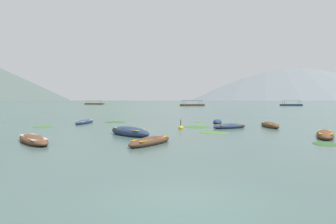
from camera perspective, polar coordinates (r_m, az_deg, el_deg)
name	(u,v)px	position (r m, az deg, el deg)	size (l,w,h in m)	color
ground_plane	(160,100)	(1506.61, -1.69, 2.50)	(6000.00, 6000.00, 0.00)	#425B56
mountain_2	(110,78)	(1529.82, -12.33, 7.11)	(825.19, 825.19, 248.88)	#56665B
mountain_3	(267,68)	(1422.69, 20.38, 8.69)	(1043.04, 1043.04, 315.25)	slate
rowboat_0	(150,141)	(15.43, -3.78, -6.24)	(2.91, 3.53, 0.54)	#4C3323
rowboat_1	(33,140)	(17.87, -26.77, -5.29)	(3.71, 4.22, 0.55)	brown
rowboat_2	(217,122)	(29.66, 10.47, -2.05)	(1.45, 3.18, 0.51)	navy
rowboat_3	(85,122)	(30.39, -17.35, -2.03)	(1.61, 3.97, 0.47)	navy
rowboat_4	(230,126)	(24.73, 12.97, -2.98)	(3.59, 2.36, 0.52)	navy
rowboat_5	(130,132)	(19.50, -8.20, -4.21)	(3.79, 4.04, 0.77)	navy
rowboat_6	(325,135)	(21.15, 30.46, -4.15)	(2.89, 3.93, 0.59)	brown
rowboat_7	(270,125)	(26.69, 20.85, -2.63)	(1.19, 3.70, 0.60)	#4C3323
ferry_0	(291,105)	(126.35, 24.73, 1.41)	(8.75, 3.88, 2.54)	navy
ferry_1	(192,105)	(113.56, 5.19, 1.53)	(10.43, 6.24, 2.54)	#4C3323
ferry_2	(95,104)	(152.34, -15.37, 1.72)	(10.14, 4.81, 2.54)	brown
mooring_buoy	(181,128)	(23.35, 2.72, -3.41)	(0.43, 0.43, 0.97)	yellow
weed_patch_1	(115,122)	(31.05, -11.14, -2.14)	(1.98, 2.49, 0.14)	#2D5628
weed_patch_2	(199,122)	(30.79, 6.65, -2.15)	(1.62, 1.06, 0.14)	#477033
weed_patch_3	(197,127)	(25.19, 6.24, -3.21)	(2.69, 2.44, 0.14)	#38662D
weed_patch_4	(214,133)	(21.06, 9.67, -4.37)	(1.75, 2.38, 0.14)	#477033
weed_patch_5	(43,127)	(27.66, -25.06, -2.92)	(1.80, 2.31, 0.14)	#38662D
weed_patch_6	(325,144)	(17.94, 30.50, -5.90)	(1.37, 1.74, 0.14)	#2D5628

